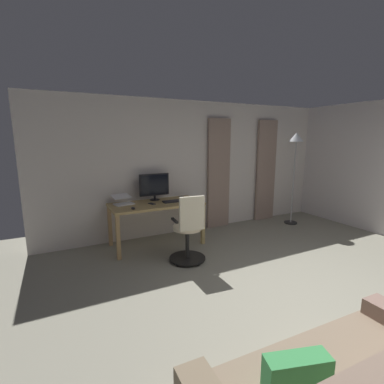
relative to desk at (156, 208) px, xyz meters
The scene contains 14 objects.
ground_plane 3.02m from the desk, 110.89° to the left, with size 8.51×8.51×0.00m, color gray.
back_room_partition 1.33m from the desk, 153.74° to the right, with size 6.17×0.10×2.58m, color silver.
curtain_left_panel 2.86m from the desk, behind, with size 0.51×0.06×2.25m, color gray.
curtain_right_panel 1.65m from the desk, 165.01° to the right, with size 0.51×0.06×2.25m, color gray.
desk is the anchor object (origin of this frame).
office_chair 0.94m from the desk, 101.38° to the left, with size 0.56×0.56×1.05m.
computer_monitor 0.44m from the desk, 103.67° to the right, with size 0.55×0.18×0.48m.
computer_keyboard 0.33m from the desk, behind, with size 0.40×0.14×0.02m, color #232328.
laptop 0.58m from the desk, 18.76° to the right, with size 0.37×0.37×0.15m.
computer_mouse 0.55m from the desk, 27.90° to the left, with size 0.06×0.10×0.04m, color #232328.
cell_phone_by_monitor 0.14m from the desk, 23.38° to the left, with size 0.07×0.14×0.01m, color #333338.
cell_phone_face_up 0.65m from the desk, 159.66° to the right, with size 0.07×0.14×0.01m, color #232328.
mug_coffee 0.64m from the desk, 154.03° to the left, with size 0.13×0.09×0.10m.
floor_lamp 3.25m from the desk, behind, with size 0.31×0.31×1.98m.
Camera 1 is at (2.64, 1.75, 1.87)m, focal length 26.22 mm.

